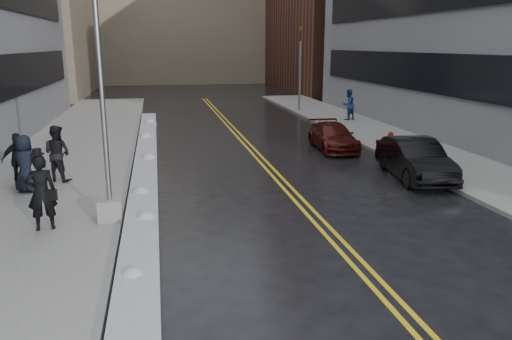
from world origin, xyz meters
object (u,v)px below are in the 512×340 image
lamppost (105,136)px  traffic_signal (300,66)px  pedestrian_east (348,105)px  car_maroon (333,137)px  fire_hydrant (390,139)px  pedestrian_c (25,164)px  car_black (415,159)px  pedestrian_d (19,160)px  pedestrian_fedora (41,193)px  pedestrian_b (57,153)px

lamppost → traffic_signal: (11.80, 22.00, 0.87)m
pedestrian_east → car_maroon: size_ratio=0.46×
fire_hydrant → pedestrian_c: pedestrian_c is taller
pedestrian_c → car_black: pedestrian_c is taller
pedestrian_d → lamppost: bearing=120.1°
fire_hydrant → lamppost: bearing=-147.0°
lamppost → traffic_signal: size_ratio=1.27×
pedestrian_fedora → pedestrian_d: pedestrian_fedora is taller
pedestrian_east → car_maroon: (-3.93, -8.10, -0.51)m
fire_hydrant → car_black: size_ratio=0.16×
car_black → lamppost: bearing=-158.2°
pedestrian_b → pedestrian_fedora: bearing=125.0°
pedestrian_east → pedestrian_fedora: bearing=23.3°
lamppost → car_black: size_ratio=1.66×
car_maroon → fire_hydrant: bearing=-10.6°
traffic_signal → car_maroon: (-2.15, -13.32, -2.78)m
lamppost → pedestrian_east: size_ratio=3.88×
pedestrian_d → pedestrian_east: 21.13m
traffic_signal → pedestrian_fedora: bearing=-121.0°
car_black → pedestrian_east: bearing=85.3°
fire_hydrant → traffic_signal: (-0.50, 14.00, 2.85)m
traffic_signal → pedestrian_b: (-13.95, -17.37, -2.24)m
pedestrian_d → pedestrian_fedora: bearing=101.0°
lamppost → pedestrian_d: (-3.28, 4.04, -1.44)m
pedestrian_d → pedestrian_b: bearing=-161.7°
pedestrian_fedora → car_black: 12.90m
lamppost → pedestrian_c: size_ratio=3.98×
fire_hydrant → car_maroon: bearing=165.7°
pedestrian_c → traffic_signal: bearing=-113.1°
pedestrian_b → pedestrian_c: pedestrian_b is taller
lamppost → fire_hydrant: bearing=33.0°
pedestrian_b → car_black: 13.07m
lamppost → car_black: 11.32m
lamppost → pedestrian_d: bearing=129.1°
pedestrian_fedora → pedestrian_c: pedestrian_fedora is taller
pedestrian_east → car_black: size_ratio=0.43×
lamppost → pedestrian_c: lamppost is taller
lamppost → traffic_signal: bearing=61.8°
pedestrian_b → pedestrian_d: bearing=56.7°
traffic_signal → pedestrian_fedora: size_ratio=2.96×
traffic_signal → pedestrian_b: bearing=-128.8°
pedestrian_east → car_black: 14.14m
fire_hydrant → pedestrian_d: pedestrian_d is taller
pedestrian_east → car_black: pedestrian_east is taller
pedestrian_d → car_black: size_ratio=0.41×
pedestrian_b → pedestrian_d: 1.28m
pedestrian_c → pedestrian_east: pedestrian_east is taller
pedestrian_east → fire_hydrant: bearing=56.5°
pedestrian_d → car_black: pedestrian_d is taller
fire_hydrant → pedestrian_east: pedestrian_east is taller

